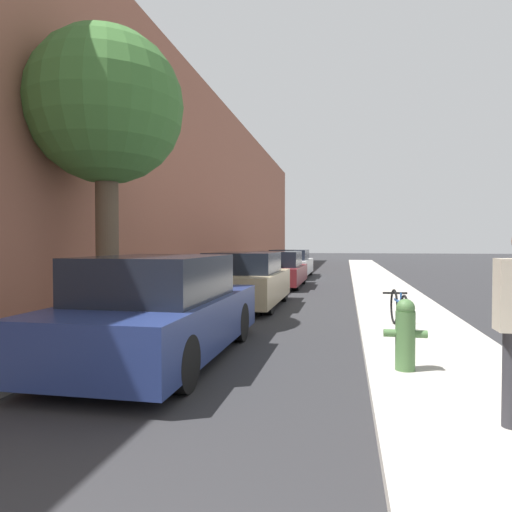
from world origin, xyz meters
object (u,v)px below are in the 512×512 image
Objects in this scene: street_tree_near at (106,109)px; bicycle at (399,309)px; parked_car_white at (290,264)px; parked_car_champagne at (245,281)px; parked_car_maroon at (277,270)px; parked_car_navy at (160,311)px; fire_hydrant at (405,333)px.

street_tree_near is 3.50× the size of bicycle.
parked_car_white is 14.45m from street_tree_near.
parked_car_champagne reaches higher than parked_car_white.
street_tree_near is at bearing 179.27° from bicycle.
street_tree_near is at bearing -102.48° from parked_car_maroon.
parked_car_navy is 5.10× the size of fire_hydrant.
street_tree_near reaches higher than fire_hydrant.
parked_car_maroon is at bearing 107.64° from bicycle.
parked_car_champagne is at bearing 90.08° from parked_car_navy.
parked_car_champagne is 4.61m from bicycle.
parked_car_maroon reaches higher than bicycle.
parked_car_maroon is at bearing 105.94° from fire_hydrant.
parked_car_navy is at bearing -46.83° from street_tree_near.
parked_car_champagne is at bearing -90.20° from parked_car_maroon.
street_tree_near is 6.56× the size of fire_hydrant.
parked_car_navy is 10.94m from parked_car_maroon.
parked_car_white is at bearing 101.52° from fire_hydrant.
parked_car_maroon reaches higher than fire_hydrant.
parked_car_champagne is at bearing 60.10° from street_tree_near.
parked_car_maroon reaches higher than parked_car_white.
parked_car_white is at bearing 100.29° from bicycle.
bicycle is at bearing -41.12° from parked_car_champagne.
street_tree_near is at bearing 154.95° from fire_hydrant.
parked_car_maroon is 9.74m from street_tree_near.
parked_car_navy reaches higher than parked_car_champagne.
street_tree_near is 6.76m from fire_hydrant.
fire_hydrant is at bearing -99.13° from bicycle.
parked_car_navy is 2.72× the size of bicycle.
parked_car_navy is 3.25m from fire_hydrant.
parked_car_maroon is (0.02, 5.48, -0.03)m from parked_car_champagne.
bicycle is at bearing 3.70° from street_tree_near.
parked_car_maroon is 9.18m from bicycle.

